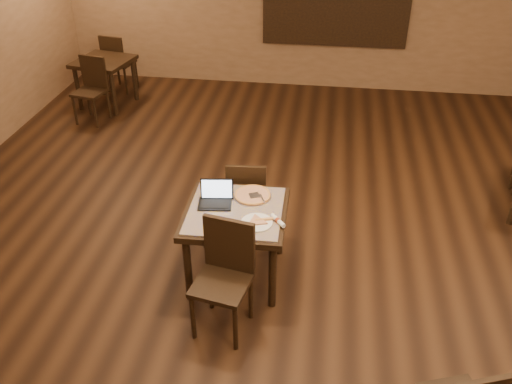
% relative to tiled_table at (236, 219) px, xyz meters
% --- Properties ---
extents(ground, '(10.00, 10.00, 0.00)m').
position_rel_tiled_table_xyz_m(ground, '(0.26, 0.03, -0.66)').
color(ground, black).
rests_on(ground, ground).
extents(tiled_table, '(0.94, 0.94, 0.76)m').
position_rel_tiled_table_xyz_m(tiled_table, '(0.00, 0.00, 0.00)').
color(tiled_table, black).
rests_on(tiled_table, ground).
extents(chair_main_near, '(0.52, 0.52, 1.02)m').
position_rel_tiled_table_xyz_m(chair_main_near, '(0.02, -0.61, -0.09)').
color(chair_main_near, black).
rests_on(chair_main_near, ground).
extents(chair_main_far, '(0.42, 0.42, 0.92)m').
position_rel_tiled_table_xyz_m(chair_main_far, '(0.01, 0.62, -0.14)').
color(chair_main_far, black).
rests_on(chair_main_far, ground).
extents(laptop, '(0.33, 0.27, 0.21)m').
position_rel_tiled_table_xyz_m(laptop, '(-0.20, 0.10, 0.16)').
color(laptop, black).
rests_on(laptop, tiled_table).
extents(plate, '(0.28, 0.28, 0.02)m').
position_rel_tiled_table_xyz_m(plate, '(0.22, -0.18, 0.11)').
color(plate, white).
rests_on(plate, tiled_table).
extents(pizza_slice, '(0.26, 0.26, 0.02)m').
position_rel_tiled_table_xyz_m(pizza_slice, '(0.22, -0.18, 0.13)').
color(pizza_slice, beige).
rests_on(pizza_slice, plate).
extents(pizza_pan, '(0.36, 0.36, 0.01)m').
position_rel_tiled_table_xyz_m(pizza_pan, '(0.12, 0.24, 0.11)').
color(pizza_pan, silver).
rests_on(pizza_pan, tiled_table).
extents(pizza_whole, '(0.34, 0.34, 0.02)m').
position_rel_tiled_table_xyz_m(pizza_whole, '(0.12, 0.24, 0.12)').
color(pizza_whole, beige).
rests_on(pizza_whole, pizza_pan).
extents(spatula, '(0.18, 0.24, 0.01)m').
position_rel_tiled_table_xyz_m(spatula, '(0.14, 0.22, 0.13)').
color(spatula, silver).
rests_on(spatula, pizza_whole).
extents(napkin_roll, '(0.15, 0.17, 0.04)m').
position_rel_tiled_table_xyz_m(napkin_roll, '(0.40, -0.14, 0.12)').
color(napkin_roll, white).
rests_on(napkin_roll, tiled_table).
extents(other_table_b, '(0.93, 0.93, 0.74)m').
position_rel_tiled_table_xyz_m(other_table_b, '(-2.74, 3.75, -0.04)').
color(other_table_b, black).
rests_on(other_table_b, ground).
extents(other_table_b_chair_near, '(0.49, 0.49, 0.96)m').
position_rel_tiled_table_xyz_m(other_table_b_chair_near, '(-2.73, 3.19, -0.12)').
color(other_table_b_chair_near, black).
rests_on(other_table_b_chair_near, ground).
extents(other_table_b_chair_far, '(0.49, 0.49, 0.96)m').
position_rel_tiled_table_xyz_m(other_table_b_chair_far, '(-2.76, 4.31, -0.12)').
color(other_table_b_chair_far, black).
rests_on(other_table_b_chair_far, ground).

